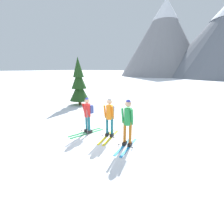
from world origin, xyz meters
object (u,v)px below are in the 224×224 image
Objects in this scene: skier_in_red at (88,114)px; pine_tree_near at (79,84)px; skier_in_green at (128,121)px; skier_in_orange at (110,115)px.

skier_in_red is 0.46× the size of pine_tree_near.
pine_tree_near is at bearing 136.09° from skier_in_red.
pine_tree_near reaches higher than skier_in_green.
skier_in_red is at bearing 173.44° from skier_in_green.
skier_in_green is at bearing -34.52° from pine_tree_near.
skier_in_orange is at bearing -36.70° from pine_tree_near.
skier_in_green is 0.48× the size of pine_tree_near.
skier_in_orange reaches higher than skier_in_red.
pine_tree_near is at bearing 143.30° from skier_in_orange.
skier_in_red is at bearing -171.27° from skier_in_orange.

